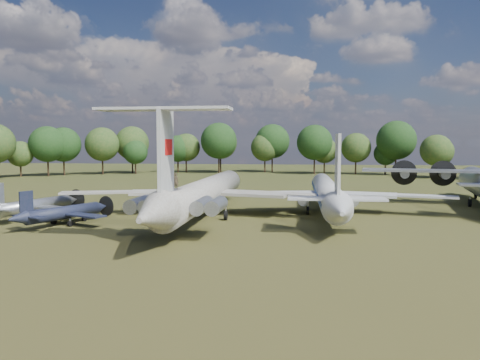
# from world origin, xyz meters

# --- Properties ---
(ground) EXTENTS (300.00, 300.00, 0.00)m
(ground) POSITION_xyz_m (0.00, 0.00, 0.00)
(ground) COLOR #203A13
(ground) RESTS_ON ground
(il62_airliner) EXTENTS (41.40, 53.09, 5.11)m
(il62_airliner) POSITION_xyz_m (0.70, -2.92, 2.55)
(il62_airliner) COLOR beige
(il62_airliner) RESTS_ON ground
(tu104_jet) EXTENTS (34.39, 45.67, 4.54)m
(tu104_jet) POSITION_xyz_m (16.84, 1.95, 2.27)
(tu104_jet) COLOR silver
(tu104_jet) RESTS_ON ground
(small_prop_west) EXTENTS (16.48, 18.65, 2.26)m
(small_prop_west) POSITION_xyz_m (-15.06, -10.70, 1.13)
(small_prop_west) COLOR black
(small_prop_west) RESTS_ON ground
(small_prop_northwest) EXTENTS (17.06, 20.01, 2.50)m
(small_prop_northwest) POSITION_xyz_m (-21.28, -6.32, 1.25)
(small_prop_northwest) COLOR #A2A5AA
(small_prop_northwest) RESTS_ON ground
(person_on_il62) EXTENTS (0.65, 0.47, 1.67)m
(person_on_il62) POSITION_xyz_m (0.33, -17.21, 5.94)
(person_on_il62) COLOR olive
(person_on_il62) RESTS_ON il62_airliner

